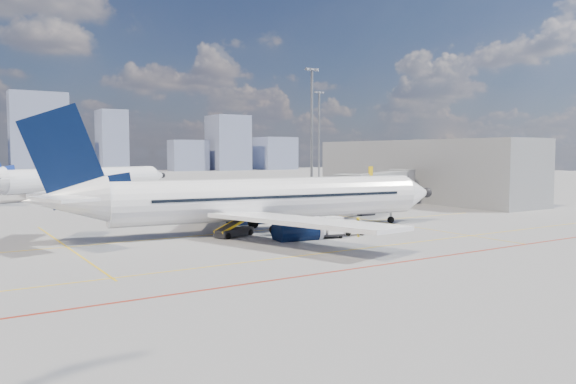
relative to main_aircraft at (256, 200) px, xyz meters
name	(u,v)px	position (x,y,z in m)	size (l,w,h in m)	color
ground	(315,240)	(2.10, -7.27, -3.22)	(420.00, 420.00, 0.00)	gray
apron_markings	(336,246)	(1.52, -11.18, -3.21)	(90.00, 35.12, 0.01)	yellow
jet_bridge	(383,183)	(25.61, 9.64, 0.53)	(23.55, 15.78, 6.30)	gray
terminal_block	(420,170)	(42.05, 18.73, 1.78)	(10.00, 42.00, 10.00)	gray
floodlight_mast_ne	(312,126)	(40.10, 47.72, 10.37)	(3.20, 0.61, 25.45)	gray
floodlight_mast_far	(319,133)	(67.10, 82.72, 10.37)	(3.20, 0.61, 25.45)	gray
main_aircraft	(256,200)	(0.00, 0.00, 0.00)	(43.43, 37.76, 12.71)	white
second_aircraft	(78,180)	(-5.58, 54.35, 0.00)	(39.04, 32.94, 12.09)	white
baggage_tug	(352,228)	(6.80, -6.80, -2.56)	(2.21, 1.70, 1.38)	white
cargo_dolly	(324,227)	(3.31, -6.98, -2.14)	(3.85, 2.36, 1.97)	black
belt_loader	(235,230)	(-3.17, -1.52, -2.60)	(5.90, 3.18, 2.39)	black
ramp_worker	(358,227)	(6.60, -7.99, -2.28)	(0.68, 0.45, 1.86)	gold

